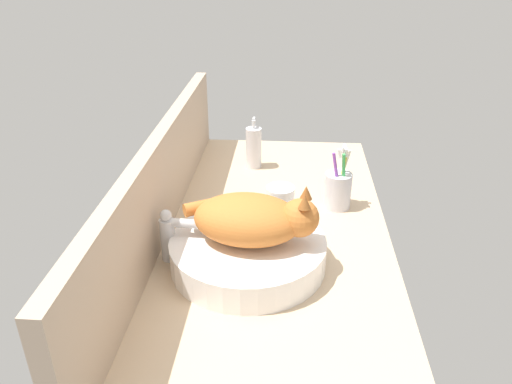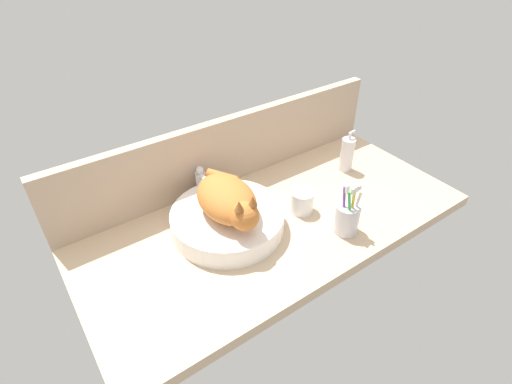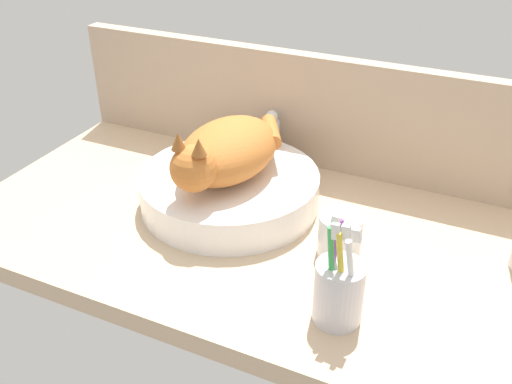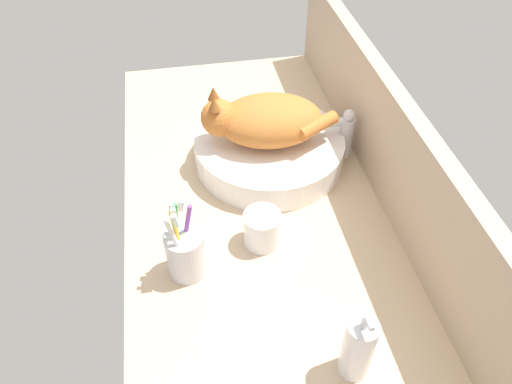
{
  "view_description": "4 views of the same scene",
  "coord_description": "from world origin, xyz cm",
  "px_view_note": "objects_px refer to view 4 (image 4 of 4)",
  "views": [
    {
      "loc": [
        -113.57,
        -4.02,
        70.15
      ],
      "look_at": [
        3.43,
        4.54,
        9.89
      ],
      "focal_mm": 35.0,
      "sensor_mm": 36.0,
      "label": 1
    },
    {
      "loc": [
        -64.59,
        -80.95,
        88.82
      ],
      "look_at": [
        -4.4,
        4.75,
        10.43
      ],
      "focal_mm": 28.0,
      "sensor_mm": 36.0,
      "label": 2
    },
    {
      "loc": [
        31.69,
        -84.16,
        64.2
      ],
      "look_at": [
        -5.44,
        -3.74,
        10.2
      ],
      "focal_mm": 40.0,
      "sensor_mm": 36.0,
      "label": 3
    },
    {
      "loc": [
        78.71,
        -15.81,
        82.38
      ],
      "look_at": [
        3.34,
        -1.8,
        8.05
      ],
      "focal_mm": 35.0,
      "sensor_mm": 36.0,
      "label": 4
    }
  ],
  "objects_px": {
    "sink_basin": "(269,150)",
    "faucet": "(342,132)",
    "soap_dispenser": "(358,348)",
    "cat": "(264,120)",
    "toothbrush_cup": "(185,253)",
    "water_glass": "(262,230)"
  },
  "relations": [
    {
      "from": "cat",
      "to": "soap_dispenser",
      "type": "relative_size",
      "value": 1.88
    },
    {
      "from": "cat",
      "to": "toothbrush_cup",
      "type": "distance_m",
      "value": 0.38
    },
    {
      "from": "soap_dispenser",
      "to": "water_glass",
      "type": "distance_m",
      "value": 0.33
    },
    {
      "from": "faucet",
      "to": "water_glass",
      "type": "distance_m",
      "value": 0.36
    },
    {
      "from": "cat",
      "to": "toothbrush_cup",
      "type": "height_order",
      "value": "cat"
    },
    {
      "from": "sink_basin",
      "to": "water_glass",
      "type": "relative_size",
      "value": 4.61
    },
    {
      "from": "faucet",
      "to": "sink_basin",
      "type": "bearing_deg",
      "value": -92.97
    },
    {
      "from": "water_glass",
      "to": "sink_basin",
      "type": "bearing_deg",
      "value": 165.14
    },
    {
      "from": "faucet",
      "to": "soap_dispenser",
      "type": "distance_m",
      "value": 0.58
    },
    {
      "from": "toothbrush_cup",
      "to": "cat",
      "type": "bearing_deg",
      "value": 144.61
    },
    {
      "from": "cat",
      "to": "soap_dispenser",
      "type": "bearing_deg",
      "value": 4.43
    },
    {
      "from": "cat",
      "to": "water_glass",
      "type": "xyz_separation_m",
      "value": [
        0.26,
        -0.05,
        -0.09
      ]
    },
    {
      "from": "cat",
      "to": "faucet",
      "type": "bearing_deg",
      "value": 87.11
    },
    {
      "from": "faucet",
      "to": "soap_dispenser",
      "type": "relative_size",
      "value": 0.8
    },
    {
      "from": "cat",
      "to": "faucet",
      "type": "xyz_separation_m",
      "value": [
        0.01,
        0.2,
        -0.05
      ]
    },
    {
      "from": "faucet",
      "to": "toothbrush_cup",
      "type": "height_order",
      "value": "toothbrush_cup"
    },
    {
      "from": "faucet",
      "to": "soap_dispenser",
      "type": "bearing_deg",
      "value": -15.05
    },
    {
      "from": "faucet",
      "to": "soap_dispenser",
      "type": "xyz_separation_m",
      "value": [
        0.56,
        -0.15,
        -0.0
      ]
    },
    {
      "from": "sink_basin",
      "to": "faucet",
      "type": "relative_size",
      "value": 2.71
    },
    {
      "from": "sink_basin",
      "to": "cat",
      "type": "xyz_separation_m",
      "value": [
        -0.0,
        -0.01,
        0.09
      ]
    },
    {
      "from": "cat",
      "to": "faucet",
      "type": "relative_size",
      "value": 2.36
    },
    {
      "from": "water_glass",
      "to": "toothbrush_cup",
      "type": "bearing_deg",
      "value": -73.48
    }
  ]
}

